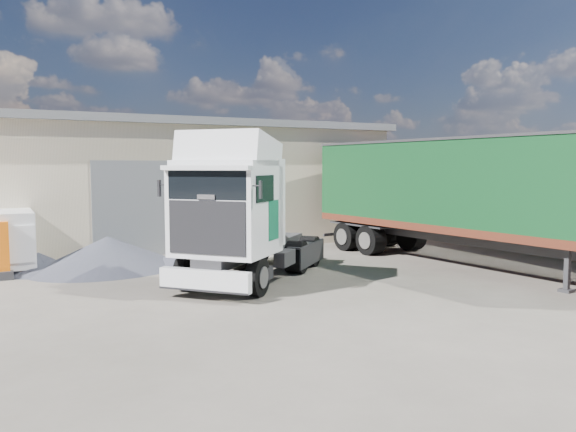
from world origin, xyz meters
name	(u,v)px	position (x,y,z in m)	size (l,w,h in m)	color
ground	(326,310)	(0.00, 0.00, 0.00)	(120.00, 120.00, 0.00)	black
warehouse	(26,183)	(-6.00, 16.00, 2.66)	(30.60, 12.60, 5.42)	beige
brick_boundary_wall	(491,217)	(11.50, 6.00, 1.25)	(0.35, 26.00, 2.50)	maroon
tractor_unit	(239,221)	(-0.80, 3.54, 1.82)	(6.26, 6.15, 4.34)	black
box_trailer	(466,189)	(7.21, 3.04, 2.63)	(4.29, 13.22, 4.32)	#2D2D30
gravel_heap	(105,254)	(-3.88, 7.83, 0.50)	(6.90, 6.35, 1.08)	#20212A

